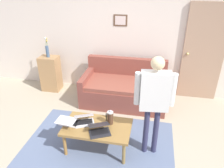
{
  "coord_description": "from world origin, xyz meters",
  "views": [
    {
      "loc": [
        -0.6,
        2.42,
        2.51
      ],
      "look_at": [
        0.06,
        -0.83,
        0.8
      ],
      "focal_mm": 34.43,
      "sensor_mm": 36.0,
      "label": 1
    }
  ],
  "objects": [
    {
      "name": "couch",
      "position": [
        -0.05,
        -1.6,
        0.3
      ],
      "size": [
        1.74,
        0.93,
        0.88
      ],
      "color": "brown",
      "rests_on": "ground_plane"
    },
    {
      "name": "person_standing",
      "position": [
        -0.67,
        -0.19,
        1.01
      ],
      "size": [
        0.57,
        0.22,
        1.58
      ],
      "color": "#313150",
      "rests_on": "ground_plane"
    },
    {
      "name": "interior_door",
      "position": [
        -1.61,
        -2.11,
        1.02
      ],
      "size": [
        0.82,
        0.09,
        2.05
      ],
      "color": "tan",
      "rests_on": "ground_plane"
    },
    {
      "name": "back_wall",
      "position": [
        0.0,
        -2.2,
        1.35
      ],
      "size": [
        7.04,
        0.11,
        2.7
      ],
      "color": "silver",
      "rests_on": "ground_plane"
    },
    {
      "name": "coffee_table",
      "position": [
        0.14,
        -0.1,
        0.39
      ],
      "size": [
        1.03,
        0.6,
        0.44
      ],
      "color": "olive",
      "rests_on": "ground_plane"
    },
    {
      "name": "french_press",
      "position": [
        -0.04,
        -0.21,
        0.55
      ],
      "size": [
        0.12,
        0.1,
        0.24
      ],
      "color": "#4C3323",
      "rests_on": "coffee_table"
    },
    {
      "name": "ground_plane",
      "position": [
        0.0,
        0.0,
        0.0
      ],
      "size": [
        7.68,
        7.68,
        0.0
      ],
      "primitive_type": "plane",
      "color": "#B5AB91"
    },
    {
      "name": "laptop_right",
      "position": [
        0.59,
        -0.06,
        0.48
      ],
      "size": [
        0.31,
        0.34,
        0.12
      ],
      "color": "silver",
      "rests_on": "coffee_table"
    },
    {
      "name": "area_rug",
      "position": [
        0.14,
        -0.0,
        0.0
      ],
      "size": [
        2.4,
        1.97,
        0.01
      ],
      "primitive_type": "cube",
      "color": "slate",
      "rests_on": "ground_plane"
    },
    {
      "name": "laptop_center",
      "position": [
        0.36,
        -0.15,
        0.48
      ],
      "size": [
        0.38,
        0.36,
        0.15
      ],
      "color": "silver",
      "rests_on": "coffee_table"
    },
    {
      "name": "side_shelf",
      "position": [
        1.73,
        -1.8,
        0.41
      ],
      "size": [
        0.42,
        0.32,
        0.83
      ],
      "color": "#AC8052",
      "rests_on": "ground_plane"
    },
    {
      "name": "flower_vase",
      "position": [
        1.73,
        -1.81,
        0.99
      ],
      "size": [
        0.08,
        0.08,
        0.45
      ],
      "color": "#435D7C",
      "rests_on": "side_shelf"
    },
    {
      "name": "laptop_left",
      "position": [
        0.07,
        0.03,
        0.48
      ],
      "size": [
        0.39,
        0.37,
        0.14
      ],
      "color": "#28282D",
      "rests_on": "coffee_table"
    }
  ]
}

